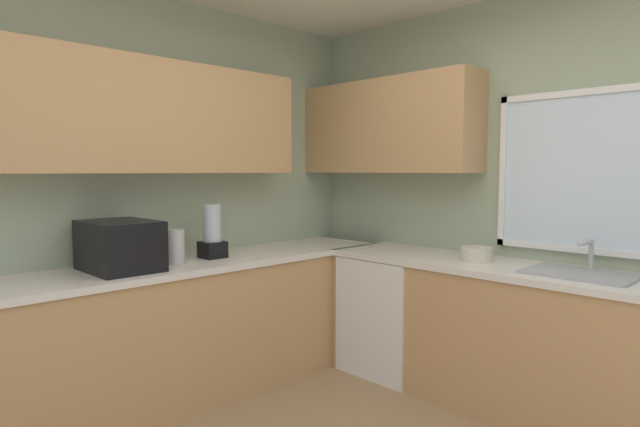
% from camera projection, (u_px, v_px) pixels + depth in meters
% --- Properties ---
extents(room_shell, '(4.05, 3.84, 2.68)m').
position_uv_depth(room_shell, '(311.00, 100.00, 2.95)').
color(room_shell, '#9EAD8E').
rests_on(room_shell, ground_plane).
extents(counter_run_left, '(0.65, 3.45, 0.88)m').
position_uv_depth(counter_run_left, '(158.00, 335.00, 3.26)').
color(counter_run_left, tan).
rests_on(counter_run_left, ground_plane).
extents(counter_run_back, '(3.14, 0.65, 0.88)m').
position_uv_depth(counter_run_back, '(564.00, 349.00, 3.02)').
color(counter_run_back, tan).
rests_on(counter_run_back, ground_plane).
extents(dishwasher, '(0.60, 0.60, 0.84)m').
position_uv_depth(dishwasher, '(393.00, 313.00, 3.86)').
color(dishwasher, white).
rests_on(dishwasher, ground_plane).
extents(microwave, '(0.48, 0.36, 0.29)m').
position_uv_depth(microwave, '(120.00, 246.00, 3.06)').
color(microwave, black).
rests_on(microwave, counter_run_left).
extents(kettle, '(0.12, 0.12, 0.22)m').
position_uv_depth(kettle, '(175.00, 246.00, 3.29)').
color(kettle, '#B7B7BC').
rests_on(kettle, counter_run_left).
extents(sink_assembly, '(0.56, 0.40, 0.19)m').
position_uv_depth(sink_assembly, '(581.00, 273.00, 2.93)').
color(sink_assembly, '#9EA0A5').
rests_on(sink_assembly, counter_run_back).
extents(bowl, '(0.20, 0.20, 0.09)m').
position_uv_depth(bowl, '(476.00, 254.00, 3.38)').
color(bowl, beige).
rests_on(bowl, counter_run_back).
extents(blender_appliance, '(0.15, 0.15, 0.36)m').
position_uv_depth(blender_appliance, '(212.00, 234.00, 3.50)').
color(blender_appliance, black).
rests_on(blender_appliance, counter_run_left).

